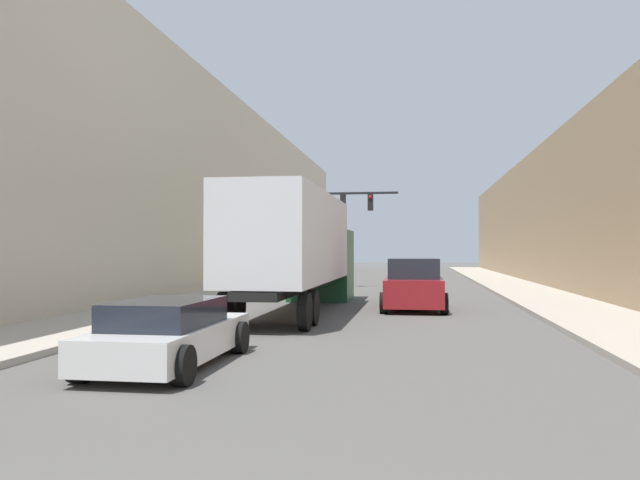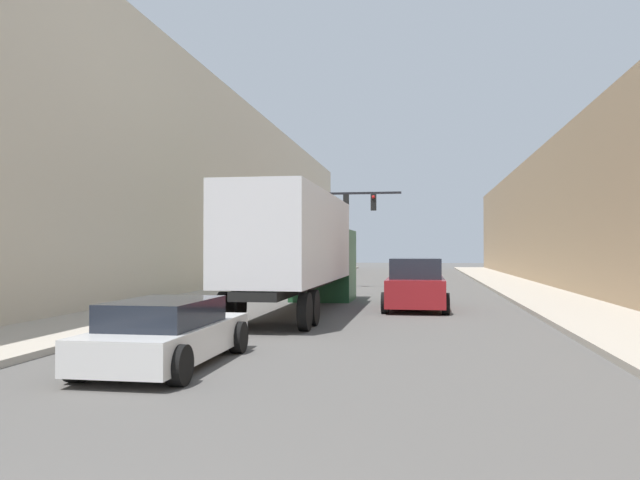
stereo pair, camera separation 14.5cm
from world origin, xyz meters
name	(u,v)px [view 2 (the right image)]	position (x,y,z in m)	size (l,w,h in m)	color
sidewalk_right	(528,291)	(7.05, 30.00, 0.07)	(3.29, 80.00, 0.15)	#B2A899
sidewalk_left	(251,288)	(-7.05, 30.00, 0.07)	(3.29, 80.00, 0.15)	#B2A899
building_right	(628,210)	(11.70, 30.00, 4.04)	(6.00, 80.00, 8.09)	tan
building_left	(169,186)	(-11.70, 30.00, 5.59)	(6.00, 80.00, 11.18)	beige
semi_truck	(301,247)	(-2.15, 18.75, 2.18)	(2.46, 12.37, 3.88)	silver
sedan_car	(167,333)	(-2.63, 8.67, 0.59)	(1.95, 4.42, 1.21)	silver
suv_car	(416,285)	(1.68, 20.37, 0.85)	(2.21, 4.88, 1.80)	maroon
traffic_signal_gantry	(323,216)	(-3.51, 32.02, 3.96)	(6.15, 0.35, 5.51)	black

